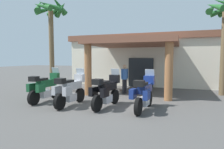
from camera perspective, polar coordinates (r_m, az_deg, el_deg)
The scene contains 8 objects.
ground_plane at distance 8.64m, azimuth -0.49°, elevation -9.15°, with size 80.00×80.00×0.00m, color #514F4C.
motel_building at distance 17.19m, azimuth 10.38°, elevation 4.37°, with size 12.07×11.15×3.88m.
motorcycle_green at distance 9.87m, azimuth -19.07°, elevation -3.53°, with size 0.70×2.21×1.61m.
motorcycle_silver at distance 8.72m, azimuth -12.13°, elevation -4.44°, with size 0.71×2.21×1.61m.
motorcycle_black at distance 8.22m, azimuth -1.71°, elevation -4.89°, with size 0.76×2.21×1.61m.
motorcycle_blue at distance 7.84m, azimuth 9.36°, elevation -5.43°, with size 0.73×2.21×1.61m.
pedestrian at distance 11.42m, azimuth 3.71°, elevation -0.70°, with size 0.32×0.47×1.71m.
palm_tree_roadside at distance 12.83m, azimuth -17.46°, elevation 15.20°, with size 2.09×2.14×5.76m.
Camera 1 is at (3.03, -7.82, 2.07)m, focal length 31.25 mm.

